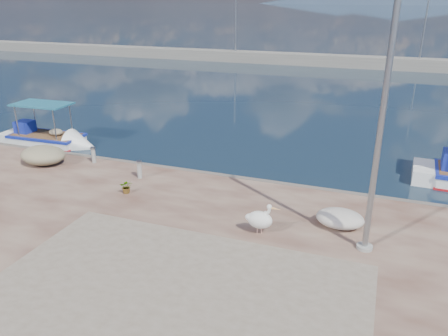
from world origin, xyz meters
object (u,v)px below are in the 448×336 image
at_px(boat_left, 46,140).
at_px(lamp_post, 380,135).
at_px(bollard_near, 139,169).
at_px(pelican, 260,219).

height_order(boat_left, lamp_post, lamp_post).
bearing_deg(boat_left, bollard_near, -26.49).
xyz_separation_m(boat_left, bollard_near, (7.54, -3.39, 0.69)).
bearing_deg(lamp_post, bollard_near, 165.02).
distance_m(lamp_post, bollard_near, 9.27).
height_order(pelican, bollard_near, pelican).
distance_m(boat_left, pelican, 14.36).
relative_size(boat_left, lamp_post, 0.74).
height_order(pelican, lamp_post, lamp_post).
bearing_deg(bollard_near, pelican, -24.27).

